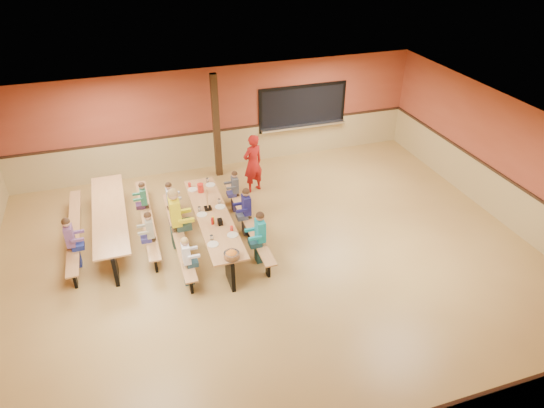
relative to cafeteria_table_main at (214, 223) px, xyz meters
name	(u,v)px	position (x,y,z in m)	size (l,w,h in m)	color
ground	(272,261)	(1.05, -1.13, -0.53)	(12.00, 12.00, 0.00)	olive
room_envelope	(272,236)	(1.05, -1.13, 0.16)	(12.04, 10.04, 3.02)	#9B442D
kitchen_pass_through	(303,109)	(3.65, 3.83, 0.96)	(2.78, 0.28, 1.38)	black
structural_post	(216,127)	(0.85, 3.27, 0.97)	(0.18, 0.18, 3.00)	black
cafeteria_table_main	(214,223)	(0.00, 0.00, 0.00)	(1.91, 3.70, 0.74)	#B77E48
cafeteria_table_second	(110,219)	(-2.26, 0.91, 0.00)	(1.91, 3.70, 0.74)	#B77E48
seated_child_white_left	(187,261)	(-0.83, -1.26, 0.04)	(0.34, 0.27, 1.14)	white
seated_adult_yellow	(176,218)	(-0.83, 0.14, 0.21)	(0.50, 0.41, 1.47)	yellow
seated_child_grey_left	(171,204)	(-0.83, 1.10, 0.04)	(0.33, 0.27, 1.14)	silver
seated_child_teal_right	(260,237)	(0.83, -1.01, 0.10)	(0.39, 0.32, 1.25)	teal
seated_child_navy_right	(247,212)	(0.83, 0.11, 0.08)	(0.37, 0.30, 1.22)	navy
seated_child_char_right	(235,191)	(0.83, 1.20, 0.03)	(0.33, 0.27, 1.12)	#45484F
seated_child_purple_sec	(71,243)	(-3.08, 0.07, 0.08)	(0.37, 0.31, 1.22)	#6F4878
seated_child_green_sec	(144,203)	(-1.43, 1.34, 0.03)	(0.32, 0.26, 1.11)	#32815D
seated_child_tan_sec	(151,235)	(-1.43, -0.11, 0.05)	(0.34, 0.28, 1.15)	tan
standing_woman	(253,163)	(1.55, 2.05, 0.30)	(0.61, 0.40, 1.66)	#A41612
punch_pitcher	(201,188)	(-0.06, 1.14, 0.32)	(0.16, 0.16, 0.22)	red
chip_bowl	(232,255)	(0.03, -1.65, 0.29)	(0.32, 0.32, 0.15)	#FFA228
napkin_dispenser	(220,222)	(0.08, -0.41, 0.28)	(0.10, 0.14, 0.13)	black
condiment_mustard	(213,220)	(-0.06, -0.31, 0.30)	(0.06, 0.06, 0.17)	yellow
condiment_ketchup	(212,221)	(-0.08, -0.35, 0.30)	(0.06, 0.06, 0.17)	#B2140F
table_paddle	(208,204)	(-0.06, 0.29, 0.35)	(0.16, 0.16, 0.56)	black
place_settings	(213,213)	(0.00, 0.00, 0.27)	(0.65, 3.30, 0.11)	beige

